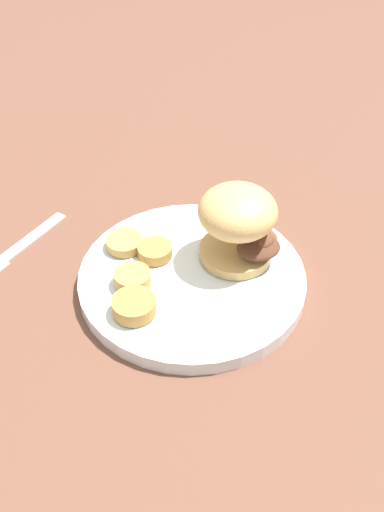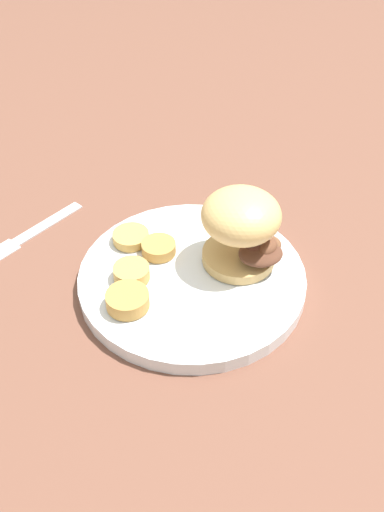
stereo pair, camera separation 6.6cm
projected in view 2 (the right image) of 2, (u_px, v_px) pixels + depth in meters
The scene contains 8 objects.
ground_plane at pixel (192, 284), 0.69m from camera, with size 4.00×4.00×0.00m, color brown.
dinner_plate at pixel (192, 278), 0.68m from camera, with size 0.26×0.26×0.02m.
sandwich at pixel (244, 226), 0.66m from camera, with size 0.09×0.10×0.09m.
potato_round_0 at pixel (131, 237), 0.71m from camera, with size 0.04×0.04×0.01m, color tan.
potato_round_1 at pixel (128, 300), 0.63m from camera, with size 0.05×0.05×0.02m, color #BC8942.
potato_round_2 at pixel (156, 250), 0.69m from camera, with size 0.04×0.04×0.01m, color #BC8942.
potato_round_3 at pixel (131, 273), 0.66m from camera, with size 0.04×0.04×0.02m, color tan.
fork at pixel (29, 234), 0.75m from camera, with size 0.16×0.02×0.00m.
Camera 2 is at (0.37, 0.32, 0.48)m, focal length 42.00 mm.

